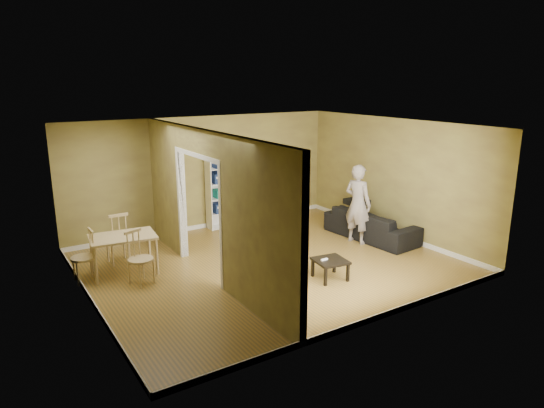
{
  "coord_description": "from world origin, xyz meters",
  "views": [
    {
      "loc": [
        -4.6,
        -7.31,
        3.42
      ],
      "look_at": [
        0.2,
        0.2,
        1.1
      ],
      "focal_mm": 32.0,
      "sensor_mm": 36.0,
      "label": 1
    }
  ],
  "objects_px": {
    "sofa": "(371,220)",
    "bookshelf": "(222,190)",
    "coffee_table": "(330,263)",
    "dining_table": "(123,240)",
    "person": "(358,197)",
    "chair_far": "(117,237)",
    "chair_left": "(83,256)",
    "chair_near": "(141,258)"
  },
  "relations": [
    {
      "from": "coffee_table",
      "to": "chair_far",
      "type": "xyz_separation_m",
      "value": [
        -2.91,
        2.78,
        0.2
      ]
    },
    {
      "from": "chair_near",
      "to": "chair_left",
      "type": "bearing_deg",
      "value": 122.03
    },
    {
      "from": "chair_left",
      "to": "person",
      "type": "bearing_deg",
      "value": 78.96
    },
    {
      "from": "sofa",
      "to": "bookshelf",
      "type": "xyz_separation_m",
      "value": [
        -2.35,
        2.53,
        0.49
      ]
    },
    {
      "from": "person",
      "to": "bookshelf",
      "type": "xyz_separation_m",
      "value": [
        -1.9,
        2.56,
        -0.1
      ]
    },
    {
      "from": "dining_table",
      "to": "chair_near",
      "type": "height_order",
      "value": "chair_near"
    },
    {
      "from": "bookshelf",
      "to": "chair_left",
      "type": "relative_size",
      "value": 1.95
    },
    {
      "from": "chair_near",
      "to": "dining_table",
      "type": "bearing_deg",
      "value": 79.5
    },
    {
      "from": "sofa",
      "to": "dining_table",
      "type": "height_order",
      "value": "sofa"
    },
    {
      "from": "dining_table",
      "to": "person",
      "type": "bearing_deg",
      "value": -11.86
    },
    {
      "from": "person",
      "to": "dining_table",
      "type": "height_order",
      "value": "person"
    },
    {
      "from": "person",
      "to": "chair_left",
      "type": "distance_m",
      "value": 5.49
    },
    {
      "from": "bookshelf",
      "to": "coffee_table",
      "type": "height_order",
      "value": "bookshelf"
    },
    {
      "from": "sofa",
      "to": "chair_far",
      "type": "relative_size",
      "value": 2.13
    },
    {
      "from": "bookshelf",
      "to": "chair_far",
      "type": "xyz_separation_m",
      "value": [
        -2.73,
        -1.01,
        -0.39
      ]
    },
    {
      "from": "sofa",
      "to": "dining_table",
      "type": "distance_m",
      "value": 5.22
    },
    {
      "from": "dining_table",
      "to": "chair_near",
      "type": "relative_size",
      "value": 1.21
    },
    {
      "from": "dining_table",
      "to": "chair_far",
      "type": "distance_m",
      "value": 0.58
    },
    {
      "from": "person",
      "to": "bookshelf",
      "type": "bearing_deg",
      "value": 23.12
    },
    {
      "from": "person",
      "to": "coffee_table",
      "type": "relative_size",
      "value": 3.72
    },
    {
      "from": "sofa",
      "to": "chair_far",
      "type": "bearing_deg",
      "value": 69.04
    },
    {
      "from": "bookshelf",
      "to": "coffee_table",
      "type": "xyz_separation_m",
      "value": [
        0.18,
        -3.79,
        -0.59
      ]
    },
    {
      "from": "dining_table",
      "to": "sofa",
      "type": "bearing_deg",
      "value": -10.52
    },
    {
      "from": "sofa",
      "to": "chair_left",
      "type": "height_order",
      "value": "chair_left"
    },
    {
      "from": "bookshelf",
      "to": "coffee_table",
      "type": "bearing_deg",
      "value": -87.36
    },
    {
      "from": "person",
      "to": "coffee_table",
      "type": "bearing_deg",
      "value": 112.02
    },
    {
      "from": "person",
      "to": "chair_near",
      "type": "xyz_separation_m",
      "value": [
        -4.58,
        0.35,
        -0.53
      ]
    },
    {
      "from": "bookshelf",
      "to": "coffee_table",
      "type": "relative_size",
      "value": 3.35
    },
    {
      "from": "sofa",
      "to": "coffee_table",
      "type": "xyz_separation_m",
      "value": [
        -2.18,
        -1.26,
        -0.11
      ]
    },
    {
      "from": "bookshelf",
      "to": "chair_left",
      "type": "distance_m",
      "value": 3.84
    },
    {
      "from": "coffee_table",
      "to": "chair_left",
      "type": "distance_m",
      "value": 4.27
    },
    {
      "from": "bookshelf",
      "to": "dining_table",
      "type": "bearing_deg",
      "value": -150.46
    },
    {
      "from": "sofa",
      "to": "coffee_table",
      "type": "distance_m",
      "value": 2.52
    },
    {
      "from": "chair_near",
      "to": "bookshelf",
      "type": "bearing_deg",
      "value": 19.75
    },
    {
      "from": "chair_far",
      "to": "dining_table",
      "type": "bearing_deg",
      "value": 83.67
    },
    {
      "from": "person",
      "to": "dining_table",
      "type": "relative_size",
      "value": 1.76
    },
    {
      "from": "sofa",
      "to": "chair_left",
      "type": "distance_m",
      "value": 5.9
    },
    {
      "from": "coffee_table",
      "to": "sofa",
      "type": "bearing_deg",
      "value": 30.11
    },
    {
      "from": "coffee_table",
      "to": "chair_left",
      "type": "relative_size",
      "value": 0.58
    },
    {
      "from": "dining_table",
      "to": "chair_far",
      "type": "xyz_separation_m",
      "value": [
        0.05,
        0.57,
        -0.12
      ]
    },
    {
      "from": "dining_table",
      "to": "chair_far",
      "type": "height_order",
      "value": "chair_far"
    },
    {
      "from": "coffee_table",
      "to": "chair_far",
      "type": "distance_m",
      "value": 4.03
    }
  ]
}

